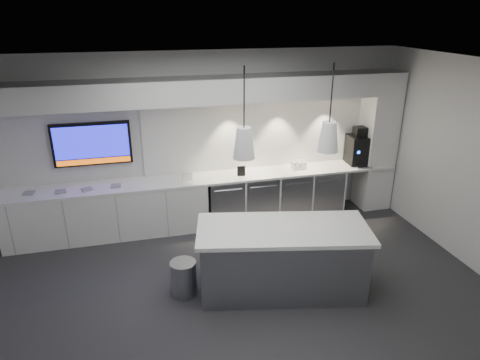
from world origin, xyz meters
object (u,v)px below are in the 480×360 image
object	(u,v)px
bin	(184,278)
coffee_machine	(358,149)
wall_tv	(92,144)
island	(282,259)

from	to	relation	value
bin	coffee_machine	world-z (taller)	coffee_machine
wall_tv	bin	size ratio (longest dim) A/B	2.53
wall_tv	island	xyz separation A→B (m)	(2.47, -2.45, -1.08)
island	bin	size ratio (longest dim) A/B	4.87
island	bin	bearing A→B (deg)	-177.92
bin	wall_tv	bearing A→B (deg)	117.61
wall_tv	bin	xyz separation A→B (m)	(1.16, -2.22, -1.31)
bin	coffee_machine	distance (m)	4.18
island	bin	xyz separation A→B (m)	(-1.31, 0.23, -0.24)
wall_tv	island	world-z (taller)	wall_tv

